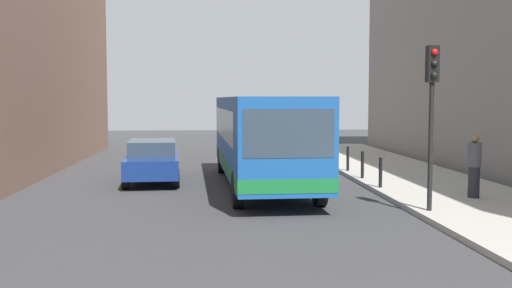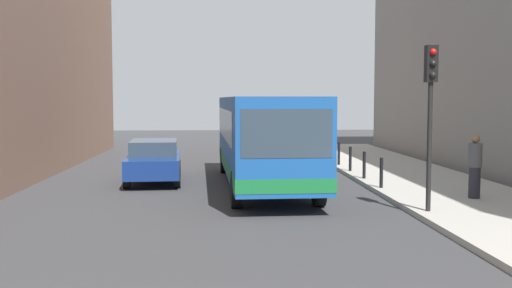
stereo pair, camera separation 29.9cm
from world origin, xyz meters
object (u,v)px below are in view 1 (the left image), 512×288
at_px(bollard_near, 381,172).
at_px(traffic_light, 432,96).
at_px(car_beside_bus, 152,160).
at_px(bollard_farthest, 336,153).
at_px(bus, 261,135).
at_px(bollard_mid, 362,165).
at_px(pedestrian_near_signal, 474,166).
at_px(bollard_far, 348,159).

bearing_deg(bollard_near, traffic_light, -88.56).
relative_size(car_beside_bus, bollard_farthest, 4.74).
xyz_separation_m(bus, bollard_mid, (3.64, 0.60, -1.10)).
bearing_deg(pedestrian_near_signal, bollard_near, 153.37).
relative_size(car_beside_bus, bollard_far, 4.74).
height_order(bollard_mid, bollard_far, same).
xyz_separation_m(bus, car_beside_bus, (-3.75, 1.24, -0.94)).
bearing_deg(bollard_near, bus, 155.90).
height_order(car_beside_bus, bollard_mid, car_beside_bus).
bearing_deg(bus, bollard_farthest, -127.64).
height_order(bollard_mid, pedestrian_near_signal, pedestrian_near_signal).
relative_size(traffic_light, bollard_far, 4.32).
bearing_deg(bollard_near, car_beside_bus, 158.81).
bearing_deg(pedestrian_near_signal, bollard_far, 126.60).
xyz_separation_m(bollard_farthest, pedestrian_near_signal, (2.07, -8.80, 0.43)).
bearing_deg(traffic_light, bollard_near, 91.44).
distance_m(bus, car_beside_bus, 4.06).
distance_m(bus, traffic_light, 6.85).
xyz_separation_m(bus, bollard_farthest, (3.64, 5.04, -1.10)).
bearing_deg(traffic_light, bus, 123.76).
bearing_deg(bus, bollard_mid, -172.53).
height_order(bollard_near, pedestrian_near_signal, pedestrian_near_signal).
distance_m(traffic_light, bollard_near, 4.63).
bearing_deg(bus, bollard_far, -144.06).
height_order(bus, bollard_near, bus).
relative_size(bollard_far, bollard_farthest, 1.00).
xyz_separation_m(car_beside_bus, bollard_farthest, (7.39, 3.81, -0.16)).
xyz_separation_m(bus, pedestrian_near_signal, (5.71, -3.75, -0.67)).
xyz_separation_m(car_beside_bus, pedestrian_near_signal, (9.47, -4.99, 0.27)).
height_order(bollard_far, pedestrian_near_signal, pedestrian_near_signal).
relative_size(bollard_near, pedestrian_near_signal, 0.53).
distance_m(bus, bollard_mid, 3.85).
height_order(traffic_light, bollard_far, traffic_light).
bearing_deg(bollard_far, car_beside_bus, -167.92).
relative_size(car_beside_bus, bollard_mid, 4.74).
distance_m(bollard_mid, bollard_farthest, 4.45).
xyz_separation_m(bollard_near, bollard_far, (0.00, 4.45, 0.00)).
relative_size(bus, bollard_near, 11.68).
bearing_deg(bollard_far, pedestrian_near_signal, -72.49).
bearing_deg(bollard_near, pedestrian_near_signal, -45.72).
bearing_deg(bollard_near, bollard_far, 90.00).
height_order(car_beside_bus, bollard_near, car_beside_bus).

